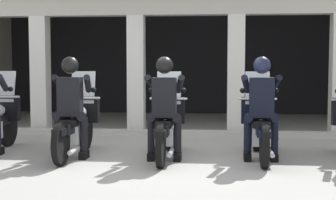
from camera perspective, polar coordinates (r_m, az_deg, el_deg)
name	(u,v)px	position (r m, az deg, el deg)	size (l,w,h in m)	color
ground_plane	(180,131)	(10.85, 1.36, -3.59)	(80.00, 80.00, 0.00)	#999993
station_building	(191,43)	(12.89, 2.68, 6.55)	(11.65, 4.76, 3.08)	black
kerb_strip	(184,133)	(10.11, 1.85, -3.83)	(11.15, 0.24, 0.12)	#B7B5AD
motorcycle_left	(76,124)	(8.13, -10.49, -2.76)	(0.62, 2.04, 1.35)	black
police_officer_left	(71,99)	(7.82, -11.11, 0.17)	(0.63, 0.61, 1.58)	black
motorcycle_center	(166,126)	(7.85, -0.18, -2.95)	(0.62, 2.04, 1.35)	black
police_officer_center	(165,99)	(7.52, -0.40, 0.09)	(0.63, 0.61, 1.58)	black
motorcycle_right	(259,126)	(7.94, 10.46, -2.93)	(0.62, 2.04, 1.35)	black
police_officer_right	(261,99)	(7.62, 10.68, 0.07)	(0.63, 0.61, 1.58)	black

